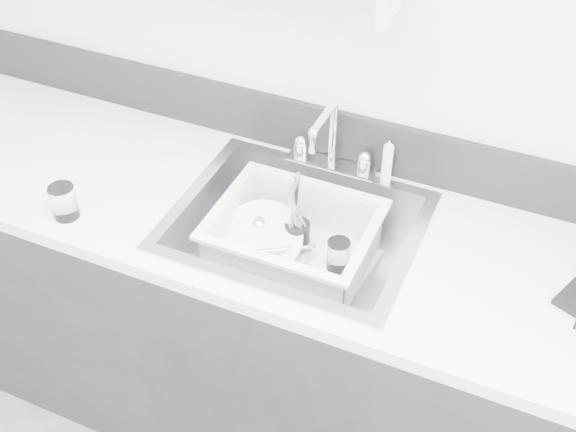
% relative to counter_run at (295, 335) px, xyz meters
% --- Properties ---
extents(room_shell, '(3.50, 3.00, 2.60)m').
position_rel_counter_run_xyz_m(room_shell, '(0.00, -0.80, 1.22)').
color(room_shell, silver).
rests_on(room_shell, ground).
extents(counter_run, '(3.20, 0.62, 0.92)m').
position_rel_counter_run_xyz_m(counter_run, '(0.00, 0.00, 0.00)').
color(counter_run, black).
rests_on(counter_run, ground).
extents(backsplash, '(3.20, 0.02, 0.16)m').
position_rel_counter_run_xyz_m(backsplash, '(0.00, 0.30, 0.54)').
color(backsplash, black).
rests_on(backsplash, counter_run).
extents(sink, '(0.64, 0.52, 0.20)m').
position_rel_counter_run_xyz_m(sink, '(0.00, 0.00, 0.37)').
color(sink, silver).
rests_on(sink, counter_run).
extents(faucet, '(0.26, 0.18, 0.23)m').
position_rel_counter_run_xyz_m(faucet, '(0.00, 0.25, 0.52)').
color(faucet, silver).
rests_on(faucet, counter_run).
extents(side_sprayer, '(0.03, 0.03, 0.14)m').
position_rel_counter_run_xyz_m(side_sprayer, '(0.16, 0.25, 0.53)').
color(side_sprayer, silver).
rests_on(side_sprayer, counter_run).
extents(wash_tub, '(0.47, 0.40, 0.17)m').
position_rel_counter_run_xyz_m(wash_tub, '(-0.01, 0.01, 0.38)').
color(wash_tub, silver).
rests_on(wash_tub, sink).
extents(plate_stack, '(0.28, 0.27, 0.11)m').
position_rel_counter_run_xyz_m(plate_stack, '(-0.09, -0.00, 0.34)').
color(plate_stack, white).
rests_on(plate_stack, wash_tub).
extents(utensil_cup, '(0.07, 0.07, 0.24)m').
position_rel_counter_run_xyz_m(utensil_cup, '(-0.02, 0.06, 0.36)').
color(utensil_cup, black).
rests_on(utensil_cup, wash_tub).
extents(ladle, '(0.25, 0.26, 0.08)m').
position_rel_counter_run_xyz_m(ladle, '(-0.08, -0.01, 0.34)').
color(ladle, silver).
rests_on(ladle, wash_tub).
extents(tumbler_in_tub, '(0.07, 0.07, 0.09)m').
position_rel_counter_run_xyz_m(tumbler_in_tub, '(0.11, 0.03, 0.35)').
color(tumbler_in_tub, white).
rests_on(tumbler_in_tub, wash_tub).
extents(tumbler_counter, '(0.09, 0.09, 0.09)m').
position_rel_counter_run_xyz_m(tumbler_counter, '(-0.56, -0.22, 0.51)').
color(tumbler_counter, white).
rests_on(tumbler_counter, counter_run).
extents(bowl_small, '(0.13, 0.13, 0.03)m').
position_rel_counter_run_xyz_m(bowl_small, '(0.10, -0.08, 0.32)').
color(bowl_small, white).
rests_on(bowl_small, wash_tub).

